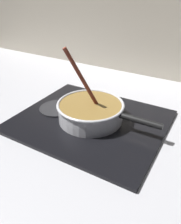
{
  "coord_description": "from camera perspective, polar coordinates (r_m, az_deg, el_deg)",
  "views": [
    {
      "loc": [
        0.53,
        -0.46,
        0.49
      ],
      "look_at": [
        0.15,
        0.19,
        0.05
      ],
      "focal_mm": 36.45,
      "sensor_mm": 36.0,
      "label": 1
    }
  ],
  "objects": [
    {
      "name": "spare_burner",
      "position": [
        0.97,
        -8.53,
        0.96
      ],
      "size": [
        0.14,
        0.14,
        0.01
      ],
      "primitive_type": "cylinder",
      "color": "#262628",
      "rests_on": "hob_plate"
    },
    {
      "name": "hob_plate",
      "position": [
        0.9,
        0.0,
        -2.2
      ],
      "size": [
        0.56,
        0.48,
        0.01
      ],
      "primitive_type": "cube",
      "color": "black",
      "rests_on": "ground"
    },
    {
      "name": "cooking_pan",
      "position": [
        0.87,
        0.1,
        0.29
      ],
      "size": [
        0.4,
        0.26,
        0.29
      ],
      "color": "silver",
      "rests_on": "hob_plate"
    },
    {
      "name": "backsplash_wall",
      "position": [
        1.38,
        7.83,
        21.24
      ],
      "size": [
        2.4,
        0.02,
        0.55
      ],
      "primitive_type": "cube",
      "color": "#B2A893",
      "rests_on": "ground"
    },
    {
      "name": "burner_ring",
      "position": [
        0.89,
        0.0,
        -1.66
      ],
      "size": [
        0.2,
        0.2,
        0.01
      ],
      "primitive_type": "torus",
      "color": "#592D0C",
      "rests_on": "hob_plate"
    },
    {
      "name": "ground",
      "position": [
        0.87,
        -15.08,
        -6.68
      ],
      "size": [
        2.4,
        1.6,
        0.04
      ],
      "primitive_type": "cube",
      "color": "#B7B7BC"
    }
  ]
}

